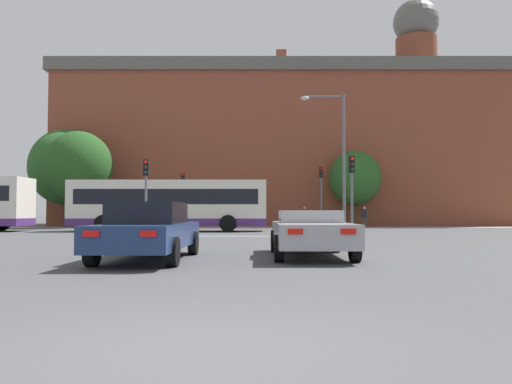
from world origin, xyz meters
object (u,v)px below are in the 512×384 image
at_px(traffic_light_near_left, 146,184).
at_px(pedestrian_waiting, 364,215).
at_px(pedestrian_walking_east, 364,216).
at_px(bus_crossing_lead, 169,204).
at_px(car_roadster_right, 310,232).
at_px(traffic_light_near_right, 351,182).
at_px(pedestrian_walking_west, 304,215).
at_px(street_lamp_junction, 336,148).
at_px(car_saloon_left, 149,230).
at_px(traffic_light_far_right, 321,187).
at_px(traffic_light_far_left, 182,191).

relative_size(traffic_light_near_left, pedestrian_waiting, 2.38).
relative_size(traffic_light_near_left, pedestrian_walking_east, 2.43).
bearing_deg(bus_crossing_lead, traffic_light_near_left, 178.15).
relative_size(car_roadster_right, traffic_light_near_right, 1.21).
bearing_deg(traffic_light_near_left, traffic_light_near_right, -3.25).
distance_m(car_roadster_right, pedestrian_walking_west, 26.13).
bearing_deg(traffic_light_near_left, street_lamp_junction, 16.51).
bearing_deg(traffic_light_near_left, car_saloon_left, -77.15).
distance_m(pedestrian_walking_east, pedestrian_walking_west, 4.67).
distance_m(car_saloon_left, bus_crossing_lead, 18.59).
height_order(car_saloon_left, pedestrian_walking_east, pedestrian_walking_east).
bearing_deg(traffic_light_near_left, traffic_light_far_right, 51.04).
xyz_separation_m(street_lamp_junction, pedestrian_waiting, (3.85, 10.70, -3.85)).
relative_size(traffic_light_near_right, traffic_light_near_left, 1.03).
height_order(car_roadster_right, traffic_light_far_right, traffic_light_far_right).
relative_size(car_saloon_left, traffic_light_near_right, 1.27).
bearing_deg(pedestrian_walking_west, traffic_light_far_right, 151.05).
bearing_deg(traffic_light_far_right, traffic_light_far_left, -178.46).
distance_m(car_saloon_left, car_roadster_right, 4.13).
bearing_deg(bus_crossing_lead, traffic_light_far_left, 1.76).
xyz_separation_m(street_lamp_junction, pedestrian_walking_west, (-0.71, 11.30, -3.84)).
bearing_deg(car_roadster_right, traffic_light_near_right, 73.93).
bearing_deg(car_roadster_right, traffic_light_near_left, 120.63).
bearing_deg(pedestrian_waiting, traffic_light_far_left, -173.90).
bearing_deg(pedestrian_waiting, traffic_light_near_right, -102.61).
relative_size(car_roadster_right, traffic_light_far_right, 1.03).
height_order(bus_crossing_lead, traffic_light_far_left, traffic_light_far_left).
bearing_deg(pedestrian_walking_west, traffic_light_near_right, 113.73).
height_order(bus_crossing_lead, traffic_light_near_right, traffic_light_near_right).
bearing_deg(pedestrian_walking_east, car_saloon_left, -52.31).
bearing_deg(bus_crossing_lead, car_saloon_left, -171.59).
distance_m(traffic_light_near_left, pedestrian_walking_west, 17.10).
height_order(traffic_light_near_right, pedestrian_walking_east, traffic_light_near_right).
bearing_deg(traffic_light_near_right, traffic_light_near_left, 176.75).
xyz_separation_m(car_roadster_right, traffic_light_far_left, (-6.95, 24.40, 2.13)).
distance_m(car_saloon_left, traffic_light_far_right, 26.82).
xyz_separation_m(traffic_light_far_right, pedestrian_walking_east, (3.50, 0.99, -2.16)).
bearing_deg(traffic_light_far_right, pedestrian_walking_west, 130.70).
relative_size(traffic_light_far_right, pedestrian_waiting, 2.88).
xyz_separation_m(car_saloon_left, street_lamp_junction, (7.11, 15.67, 4.05)).
relative_size(traffic_light_near_right, traffic_light_far_left, 0.95).
bearing_deg(traffic_light_near_left, pedestrian_walking_west, 56.91).
height_order(bus_crossing_lead, pedestrian_walking_east, bus_crossing_lead).
distance_m(traffic_light_far_left, pedestrian_waiting, 14.05).
bearing_deg(car_saloon_left, traffic_light_near_right, 60.02).
bearing_deg(pedestrian_waiting, bus_crossing_lead, -147.76).
xyz_separation_m(car_saloon_left, traffic_light_far_left, (-2.93, 25.35, 2.05)).
xyz_separation_m(traffic_light_near_left, pedestrian_walking_west, (9.30, 14.26, -1.64)).
bearing_deg(pedestrian_waiting, pedestrian_walking_east, 70.97).
relative_size(car_roadster_right, traffic_light_far_left, 1.14).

